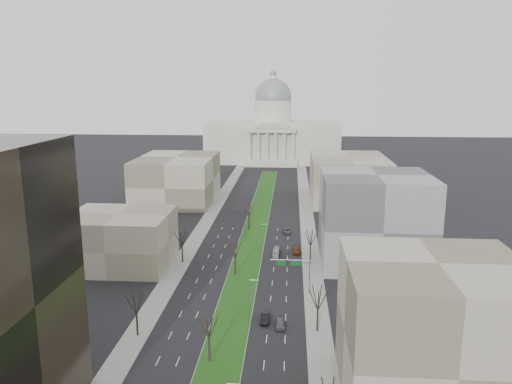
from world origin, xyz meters
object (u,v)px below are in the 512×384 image
at_px(car_black, 265,318).
at_px(car_grey_near, 280,323).
at_px(car_grey_far, 286,231).
at_px(car_red, 296,251).
at_px(box_van, 276,252).

bearing_deg(car_black, car_grey_near, -34.90).
relative_size(car_black, car_grey_far, 1.04).
relative_size(car_black, car_red, 0.99).
relative_size(car_black, box_van, 0.72).
bearing_deg(car_black, car_grey_far, 86.46).
bearing_deg(car_black, car_red, 80.83).
distance_m(car_red, car_grey_far, 19.39).
relative_size(car_grey_near, car_black, 0.93).
xyz_separation_m(car_grey_far, box_van, (-2.60, -21.46, 0.30)).
bearing_deg(car_black, box_van, 88.40).
relative_size(car_grey_near, box_van, 0.67).
distance_m(car_grey_far, box_van, 21.62).
bearing_deg(car_grey_near, car_grey_far, 86.89).
height_order(car_grey_near, box_van, box_van).
relative_size(car_red, car_grey_far, 1.05).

